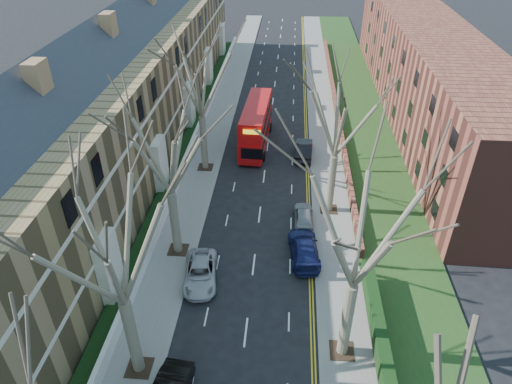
# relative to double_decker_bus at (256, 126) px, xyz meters

# --- Properties ---
(pavement_left) EXTENTS (3.00, 102.00, 0.12)m
(pavement_left) POSITION_rel_double_decker_bus_xyz_m (-4.76, 5.70, -2.04)
(pavement_left) COLOR slate
(pavement_left) RESTS_ON ground
(pavement_right) EXTENTS (3.00, 102.00, 0.12)m
(pavement_right) POSITION_rel_double_decker_bus_xyz_m (7.24, 5.70, -2.04)
(pavement_right) COLOR slate
(pavement_right) RESTS_ON ground
(terrace_left) EXTENTS (9.70, 78.00, 13.60)m
(terrace_left) POSITION_rel_double_decker_bus_xyz_m (-12.41, -2.30, 3.43)
(terrace_left) COLOR olive
(terrace_left) RESTS_ON ground
(flats_right) EXTENTS (13.97, 54.00, 10.00)m
(flats_right) POSITION_rel_double_decker_bus_xyz_m (18.70, 9.70, 2.88)
(flats_right) COLOR brown
(flats_right) RESTS_ON ground
(front_wall_left) EXTENTS (0.30, 78.00, 1.00)m
(front_wall_left) POSITION_rel_double_decker_bus_xyz_m (-6.41, -2.30, -1.48)
(front_wall_left) COLOR white
(front_wall_left) RESTS_ON ground
(grass_verge_right) EXTENTS (6.00, 102.00, 0.06)m
(grass_verge_right) POSITION_rel_double_decker_bus_xyz_m (11.74, 5.70, -1.95)
(grass_verge_right) COLOR #1F3C15
(grass_verge_right) RESTS_ON ground
(tree_left_mid) EXTENTS (10.50, 10.50, 14.71)m
(tree_left_mid) POSITION_rel_double_decker_bus_xyz_m (-4.46, -27.30, 7.46)
(tree_left_mid) COLOR #6B634C
(tree_left_mid) RESTS_ON ground
(tree_left_far) EXTENTS (10.15, 10.15, 14.22)m
(tree_left_far) POSITION_rel_double_decker_bus_xyz_m (-4.46, -17.30, 7.14)
(tree_left_far) COLOR #6B634C
(tree_left_far) RESTS_ON ground
(tree_left_dist) EXTENTS (10.50, 10.50, 14.71)m
(tree_left_dist) POSITION_rel_double_decker_bus_xyz_m (-4.46, -5.30, 7.46)
(tree_left_dist) COLOR #6B634C
(tree_left_dist) RESTS_ON ground
(tree_right_mid) EXTENTS (10.50, 10.50, 14.71)m
(tree_right_mid) POSITION_rel_double_decker_bus_xyz_m (6.94, -25.30, 7.46)
(tree_right_mid) COLOR #6B634C
(tree_right_mid) RESTS_ON ground
(tree_right_far) EXTENTS (10.15, 10.15, 14.22)m
(tree_right_far) POSITION_rel_double_decker_bus_xyz_m (6.94, -11.30, 7.14)
(tree_right_far) COLOR #6B634C
(tree_right_far) RESTS_ON ground
(double_decker_bus) EXTENTS (2.97, 10.28, 4.29)m
(double_decker_bus) POSITION_rel_double_decker_bus_xyz_m (0.00, 0.00, 0.00)
(double_decker_bus) COLOR #B10C0D
(double_decker_bus) RESTS_ON ground
(car_left_far) EXTENTS (2.70, 4.93, 1.31)m
(car_left_far) POSITION_rel_double_decker_bus_xyz_m (-2.25, -20.11, -1.45)
(car_left_far) COLOR #ABABB0
(car_left_far) RESTS_ON ground
(car_right_near) EXTENTS (2.54, 5.22, 1.46)m
(car_right_near) POSITION_rel_double_decker_bus_xyz_m (4.80, -17.14, -1.37)
(car_right_near) COLOR #161C4F
(car_right_near) RESTS_ON ground
(car_right_mid) EXTENTS (1.69, 3.91, 1.31)m
(car_right_mid) POSITION_rel_double_decker_bus_xyz_m (4.82, -13.11, -1.44)
(car_right_mid) COLOR gray
(car_right_mid) RESTS_ON ground
(car_right_far) EXTENTS (1.86, 4.74, 1.54)m
(car_right_far) POSITION_rel_double_decker_bus_xyz_m (4.94, -2.15, -1.33)
(car_right_far) COLOR black
(car_right_far) RESTS_ON ground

